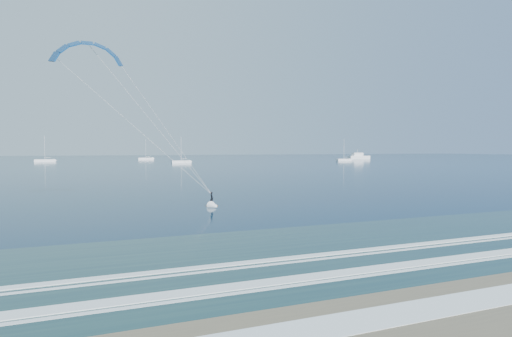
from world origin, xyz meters
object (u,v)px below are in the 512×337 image
object	(u,v)px
sailboat_2	(45,160)
sailboat_3	(181,162)
sailboat_4	(146,159)
sailboat_5	(344,160)
kitesurfer_rig	(154,125)
motor_yacht	(358,157)

from	to	relation	value
sailboat_2	sailboat_3	bearing A→B (deg)	-39.69
sailboat_4	sailboat_5	world-z (taller)	sailboat_4
kitesurfer_rig	sailboat_4	world-z (taller)	kitesurfer_rig
motor_yacht	sailboat_5	distance (m)	46.04
kitesurfer_rig	sailboat_5	world-z (taller)	kitesurfer_rig
sailboat_4	motor_yacht	bearing A→B (deg)	-16.90
sailboat_2	sailboat_5	size ratio (longest dim) A/B	1.11
kitesurfer_rig	sailboat_5	size ratio (longest dim) A/B	1.61
kitesurfer_rig	sailboat_5	bearing A→B (deg)	50.37
sailboat_5	sailboat_2	bearing A→B (deg)	161.99
sailboat_2	sailboat_5	xyz separation A→B (m)	(145.17, -47.19, -0.01)
sailboat_2	sailboat_3	distance (m)	74.58
motor_yacht	sailboat_2	distance (m)	178.56
kitesurfer_rig	motor_yacht	xyz separation A→B (m)	(161.92, 188.29, -7.42)
motor_yacht	sailboat_3	distance (m)	124.93
motor_yacht	sailboat_5	xyz separation A→B (m)	(-32.77, -32.33, -0.90)
sailboat_2	sailboat_4	size ratio (longest dim) A/B	1.06
sailboat_3	kitesurfer_rig	bearing A→B (deg)	-104.90
kitesurfer_rig	sailboat_4	bearing A→B (deg)	80.57
sailboat_3	sailboat_5	size ratio (longest dim) A/B	1.06
motor_yacht	sailboat_5	bearing A→B (deg)	-135.39
sailboat_2	sailboat_3	world-z (taller)	sailboat_2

